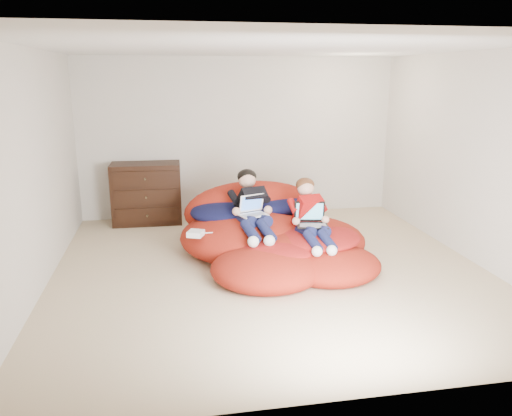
{
  "coord_description": "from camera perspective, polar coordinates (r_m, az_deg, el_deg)",
  "views": [
    {
      "loc": [
        -1.13,
        -5.39,
        2.22
      ],
      "look_at": [
        -0.13,
        0.21,
        0.7
      ],
      "focal_mm": 35.0,
      "sensor_mm": 36.0,
      "label": 1
    }
  ],
  "objects": [
    {
      "name": "older_boy",
      "position": [
        6.17,
        -0.56,
        0.48
      ],
      "size": [
        0.43,
        1.2,
        0.7
      ],
      "color": "black",
      "rests_on": "beanbag_pile"
    },
    {
      "name": "dresser",
      "position": [
        7.82,
        -12.38,
        1.65
      ],
      "size": [
        1.04,
        0.59,
        0.93
      ],
      "color": "black",
      "rests_on": "ground"
    },
    {
      "name": "younger_boy",
      "position": [
        5.96,
        6.21,
        -0.6
      ],
      "size": [
        0.37,
        1.01,
        0.71
      ],
      "color": "#AD100F",
      "rests_on": "beanbag_pile"
    },
    {
      "name": "beanbag_pile",
      "position": [
        6.31,
        1.85,
        -3.14
      ],
      "size": [
        2.32,
        2.47,
        0.91
      ],
      "color": "#AB2213",
      "rests_on": "ground"
    },
    {
      "name": "room_shell",
      "position": [
        5.86,
        1.64,
        -5.0
      ],
      "size": [
        5.1,
        5.1,
        2.77
      ],
      "color": "#C4AF8C",
      "rests_on": "ground"
    },
    {
      "name": "cream_pillow",
      "position": [
        6.91,
        -3.06,
        1.56
      ],
      "size": [
        0.39,
        0.25,
        0.25
      ],
      "primitive_type": "ellipsoid",
      "color": "white",
      "rests_on": "beanbag_pile"
    },
    {
      "name": "laptop_white",
      "position": [
        6.07,
        -0.39,
        -0.18
      ],
      "size": [
        0.38,
        0.38,
        0.24
      ],
      "color": "white",
      "rests_on": "older_boy"
    },
    {
      "name": "power_adapter",
      "position": [
        5.9,
        -6.91,
        -2.91
      ],
      "size": [
        0.22,
        0.22,
        0.06
      ],
      "primitive_type": "cube",
      "rotation": [
        0.0,
        0.0,
        -0.39
      ],
      "color": "white",
      "rests_on": "beanbag_pile"
    },
    {
      "name": "laptop_black",
      "position": [
        5.93,
        6.32,
        -1.27
      ],
      "size": [
        0.4,
        0.36,
        0.27
      ],
      "color": "black",
      "rests_on": "younger_boy"
    }
  ]
}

